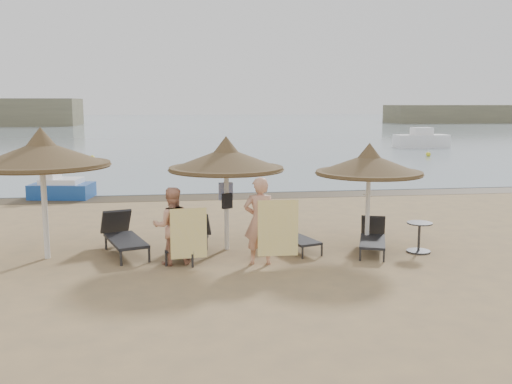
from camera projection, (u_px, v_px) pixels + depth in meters
ground at (207, 271)px, 11.71m from camera, size 160.00×160.00×0.00m
sea at (179, 124)px, 89.96m from camera, size 200.00×140.00×0.03m
wet_sand_strip at (193, 197)px, 20.90m from camera, size 200.00×1.60×0.01m
far_shore at (7, 106)px, 83.92m from camera, size 150.00×54.80×12.00m
palapa_left at (42, 154)px, 12.35m from camera, size 2.94×2.94×2.92m
palapa_center at (226, 160)px, 13.16m from camera, size 2.70×2.70×2.67m
palapa_right at (369, 164)px, 13.35m from camera, size 2.53×2.53×2.51m
lounger_far_left at (123, 235)px, 13.16m from camera, size 1.27×2.14×0.91m
lounger_near_left at (190, 238)px, 12.98m from camera, size 1.09×1.99×0.85m
lounger_near_right at (292, 234)px, 13.52m from camera, size 1.07×1.78×0.76m
lounger_far_right at (373, 237)px, 13.27m from camera, size 1.10×1.78×0.76m
side_table at (419, 238)px, 13.17m from camera, size 0.58×0.58×0.70m
person_left at (172, 220)px, 12.12m from camera, size 0.93×0.64×1.93m
person_right at (260, 214)px, 12.10m from camera, size 1.10×0.80×2.19m
towel_left at (189, 233)px, 11.86m from camera, size 0.76×0.10×1.07m
towel_right at (278, 228)px, 11.94m from camera, size 0.86×0.05×1.20m
bag_patterned at (226, 191)px, 13.45m from camera, size 0.34×0.14×0.41m
bag_dark at (227, 201)px, 13.15m from camera, size 0.26×0.18×0.35m
pedal_boat at (61, 188)px, 20.64m from camera, size 2.32×1.61×0.99m
buoy_left at (92, 158)px, 33.84m from camera, size 0.33×0.33×0.33m
buoy_mid at (229, 147)px, 41.49m from camera, size 0.41×0.41×0.41m
buoy_right at (428, 154)px, 36.43m from camera, size 0.31×0.31×0.31m
buoy_extra at (367, 150)px, 39.14m from camera, size 0.38×0.38×0.38m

